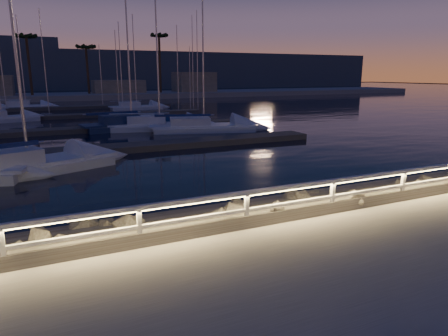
{
  "coord_description": "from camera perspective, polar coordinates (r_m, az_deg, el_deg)",
  "views": [
    {
      "loc": [
        -6.97,
        -9.33,
        4.21
      ],
      "look_at": [
        -0.86,
        4.0,
        0.73
      ],
      "focal_mm": 32.0,
      "sensor_mm": 36.0,
      "label": 1
    }
  ],
  "objects": [
    {
      "name": "palm_right",
      "position": [
        84.78,
        -9.27,
        17.8
      ],
      "size": [
        3.0,
        3.0,
        12.2
      ],
      "color": "#4B3923",
      "rests_on": "ground"
    },
    {
      "name": "palm_center",
      "position": [
        82.94,
        -19.13,
        15.81
      ],
      "size": [
        3.0,
        3.0,
        9.7
      ],
      "color": "#4B3923",
      "rests_on": "ground"
    },
    {
      "name": "sailboat_k",
      "position": [
        56.44,
        -12.56,
        8.56
      ],
      "size": [
        7.41,
        2.42,
        12.46
      ],
      "rotation": [
        0.0,
        0.0,
        0.02
      ],
      "color": "silver",
      "rests_on": "ground"
    },
    {
      "name": "ground",
      "position": [
        12.38,
        11.48,
        -6.82
      ],
      "size": [
        400.0,
        400.0,
        0.0
      ],
      "primitive_type": "plane",
      "color": "#A5A095",
      "rests_on": "ground"
    },
    {
      "name": "sailboat_h",
      "position": [
        34.18,
        -3.32,
        5.99
      ],
      "size": [
        9.48,
        4.97,
        15.45
      ],
      "rotation": [
        0.0,
        0.0,
        -0.27
      ],
      "color": "silver",
      "rests_on": "ground"
    },
    {
      "name": "sailboat_e",
      "position": [
        46.35,
        -29.39,
        6.24
      ],
      "size": [
        7.48,
        3.96,
        12.35
      ],
      "rotation": [
        0.0,
        0.0,
        0.28
      ],
      "color": "silver",
      "rests_on": "ground"
    },
    {
      "name": "palm_left",
      "position": [
        81.55,
        -26.4,
        16.19
      ],
      "size": [
        3.0,
        3.0,
        11.2
      ],
      "color": "#4B3923",
      "rests_on": "ground"
    },
    {
      "name": "far_shore",
      "position": [
        83.75,
        -20.22,
        9.87
      ],
      "size": [
        160.0,
        14.0,
        5.2
      ],
      "color": "#A5A095",
      "rests_on": "ground"
    },
    {
      "name": "sailboat_b",
      "position": [
        21.7,
        -26.71,
        0.37
      ],
      "size": [
        8.86,
        5.44,
        14.67
      ],
      "rotation": [
        0.0,
        0.0,
        0.38
      ],
      "color": "silver",
      "rests_on": "ground"
    },
    {
      "name": "sailboat_n",
      "position": [
        62.39,
        -26.61,
        7.93
      ],
      "size": [
        7.54,
        3.31,
        12.44
      ],
      "rotation": [
        0.0,
        0.0,
        -0.16
      ],
      "color": "silver",
      "rests_on": "ground"
    },
    {
      "name": "guard_rail",
      "position": [
        12.1,
        11.38,
        -3.43
      ],
      "size": [
        44.11,
        0.12,
        1.06
      ],
      "color": "silver",
      "rests_on": "ground"
    },
    {
      "name": "floating_docks",
      "position": [
        42.65,
        -15.18,
        6.68
      ],
      "size": [
        22.0,
        36.0,
        0.4
      ],
      "color": "#575148",
      "rests_on": "ground"
    },
    {
      "name": "riprap",
      "position": [
        15.88,
        21.23,
        -3.5
      ],
      "size": [
        32.07,
        2.38,
        1.22
      ],
      "color": "slate",
      "rests_on": "ground"
    },
    {
      "name": "sailboat_f",
      "position": [
        36.3,
        -13.37,
        6.13
      ],
      "size": [
        8.86,
        3.67,
        14.66
      ],
      "rotation": [
        0.0,
        0.0,
        0.13
      ],
      "color": "navy",
      "rests_on": "ground"
    },
    {
      "name": "sailboat_c",
      "position": [
        35.61,
        -9.56,
        6.14
      ],
      "size": [
        9.22,
        4.56,
        15.08
      ],
      "rotation": [
        0.0,
        0.0,
        -0.23
      ],
      "color": "silver",
      "rests_on": "ground"
    },
    {
      "name": "harbor_water",
      "position": [
        41.47,
        -14.83,
        5.74
      ],
      "size": [
        400.0,
        440.0,
        0.6
      ],
      "color": "black",
      "rests_on": "ground"
    }
  ]
}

